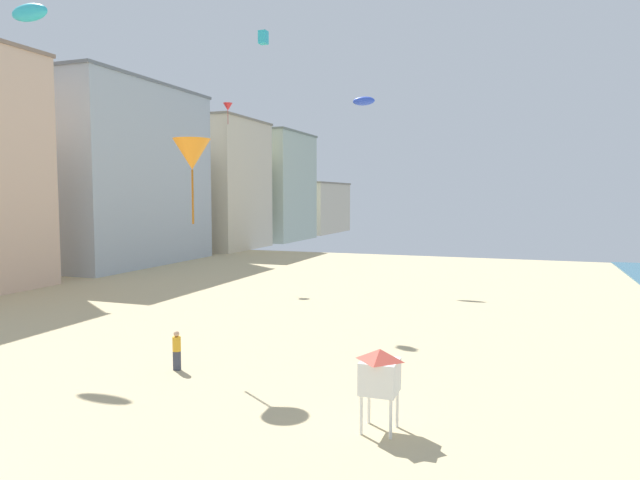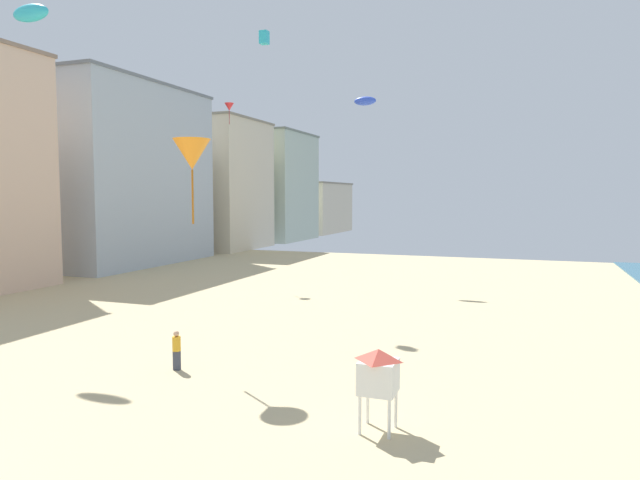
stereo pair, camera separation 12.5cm
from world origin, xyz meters
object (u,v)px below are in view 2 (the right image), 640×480
object	(u,v)px
kite_red_delta	(229,107)
kite_blue_parafoil	(365,101)
kite_flyer	(177,348)
lifeguard_stand	(378,372)
kite_orange_delta	(192,154)
kite_cyan_box	(264,38)
kite_cyan_parafoil	(31,13)

from	to	relation	value
kite_red_delta	kite_blue_parafoil	distance (m)	11.47
kite_flyer	kite_blue_parafoil	distance (m)	30.05
lifeguard_stand	kite_flyer	bearing A→B (deg)	163.05
kite_flyer	kite_orange_delta	size ratio (longest dim) A/B	0.46
kite_red_delta	kite_cyan_box	size ratio (longest dim) A/B	2.15
kite_flyer	kite_orange_delta	world-z (taller)	kite_orange_delta
kite_blue_parafoil	kite_cyan_parafoil	xyz separation A→B (m)	(-11.65, -22.78, 1.64)
lifeguard_stand	kite_red_delta	size ratio (longest dim) A/B	1.44
lifeguard_stand	kite_cyan_parafoil	size ratio (longest dim) A/B	1.09
kite_flyer	kite_blue_parafoil	world-z (taller)	kite_blue_parafoil
lifeguard_stand	kite_orange_delta	distance (m)	12.45
lifeguard_stand	kite_blue_parafoil	xyz separation A→B (m)	(-8.77, 29.58, 13.17)
kite_flyer	kite_red_delta	world-z (taller)	kite_red_delta
lifeguard_stand	kite_blue_parafoil	world-z (taller)	kite_blue_parafoil
kite_flyer	kite_red_delta	distance (m)	29.16
kite_cyan_box	kite_cyan_parafoil	xyz separation A→B (m)	(-8.36, -10.50, -0.66)
kite_cyan_box	kite_cyan_parafoil	size ratio (longest dim) A/B	0.35
kite_red_delta	kite_blue_parafoil	world-z (taller)	kite_blue_parafoil
kite_blue_parafoil	kite_cyan_parafoil	bearing A→B (deg)	-117.09
kite_red_delta	kite_cyan_parafoil	bearing A→B (deg)	-91.77
kite_red_delta	kite_orange_delta	xyz separation A→B (m)	(10.55, -22.14, -5.75)
lifeguard_stand	kite_orange_delta	world-z (taller)	kite_orange_delta
kite_blue_parafoil	kite_cyan_box	bearing A→B (deg)	-105.00
lifeguard_stand	kite_cyan_box	bearing A→B (deg)	126.07
kite_red_delta	kite_blue_parafoil	size ratio (longest dim) A/B	0.95
kite_flyer	kite_cyan_box	xyz separation A→B (m)	(-2.76, 14.25, 16.39)
kite_flyer	kite_cyan_box	bearing A→B (deg)	-35.19
kite_blue_parafoil	kite_cyan_parafoil	distance (m)	25.64
kite_red_delta	kite_orange_delta	bearing A→B (deg)	-64.52
lifeguard_stand	kite_cyan_box	xyz separation A→B (m)	(-12.06, 17.30, 15.47)
kite_flyer	kite_cyan_parafoil	xyz separation A→B (m)	(-11.12, 3.76, 15.73)
lifeguard_stand	kite_cyan_parafoil	xyz separation A→B (m)	(-20.42, 6.80, 14.81)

